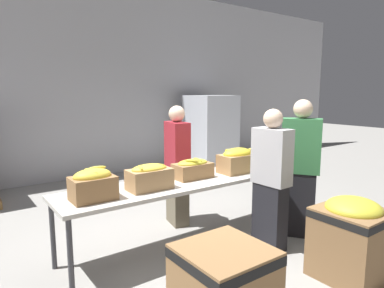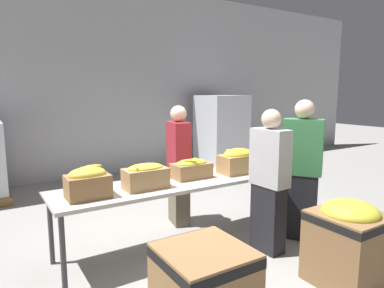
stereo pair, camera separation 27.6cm
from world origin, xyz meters
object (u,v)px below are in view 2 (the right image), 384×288
object	(u,v)px
banana_box_1	(146,176)
volunteer_2	(302,171)
volunteer_0	(179,166)
banana_box_0	(88,182)
banana_box_3	(238,161)
sorting_table	(193,183)
volunteer_1	(269,182)
donation_bin_1	(348,240)
banana_box_4	(266,157)
pallet_stack_0	(221,133)
banana_box_2	(191,168)

from	to	relation	value
banana_box_1	volunteer_2	xyz separation A→B (m)	(1.78, -0.55, -0.06)
volunteer_0	volunteer_2	size ratio (longest dim) A/B	0.95
banana_box_0	banana_box_3	bearing A→B (deg)	0.83
sorting_table	banana_box_3	xyz separation A→B (m)	(0.64, -0.04, 0.21)
banana_box_0	banana_box_1	xyz separation A→B (m)	(0.60, 0.00, -0.02)
volunteer_0	volunteer_1	xyz separation A→B (m)	(0.44, -1.24, -0.00)
sorting_table	banana_box_1	size ratio (longest dim) A/B	7.05
banana_box_1	volunteer_2	distance (m)	1.86
sorting_table	donation_bin_1	bearing A→B (deg)	-64.81
sorting_table	banana_box_1	distance (m)	0.66
volunteer_0	banana_box_3	bearing A→B (deg)	50.59
banana_box_1	banana_box_4	world-z (taller)	banana_box_1
banana_box_1	banana_box_4	xyz separation A→B (m)	(1.88, 0.15, -0.01)
pallet_stack_0	volunteer_2	bearing A→B (deg)	-112.66
banana_box_1	banana_box_3	xyz separation A→B (m)	(1.27, 0.02, 0.02)
banana_box_1	volunteer_2	size ratio (longest dim) A/B	0.27
banana_box_2	banana_box_3	distance (m)	0.64
banana_box_4	volunteer_0	bearing A→B (deg)	155.89
banana_box_4	volunteer_2	distance (m)	0.71
banana_box_2	volunteer_2	size ratio (longest dim) A/B	0.27
sorting_table	volunteer_2	size ratio (longest dim) A/B	1.90
banana_box_1	volunteer_0	world-z (taller)	volunteer_0
donation_bin_1	volunteer_2	bearing A→B (deg)	65.42
banana_box_0	volunteer_0	bearing A→B (deg)	25.29
banana_box_4	pallet_stack_0	xyz separation A→B (m)	(1.40, 2.91, -0.05)
volunteer_2	donation_bin_1	world-z (taller)	volunteer_2
banana_box_3	volunteer_2	distance (m)	0.77
volunteer_2	pallet_stack_0	distance (m)	3.91
banana_box_2	volunteer_0	xyz separation A→B (m)	(0.13, 0.53, -0.08)
banana_box_2	volunteer_0	bearing A→B (deg)	76.36
banana_box_4	volunteer_0	xyz separation A→B (m)	(-1.11, 0.50, -0.09)
volunteer_2	banana_box_4	bearing A→B (deg)	-43.63
sorting_table	banana_box_4	bearing A→B (deg)	3.81
donation_bin_1	pallet_stack_0	bearing A→B (deg)	66.94
volunteer_1	volunteer_2	world-z (taller)	volunteer_2
banana_box_4	pallet_stack_0	world-z (taller)	pallet_stack_0
banana_box_4	volunteer_1	bearing A→B (deg)	-132.31
banana_box_2	volunteer_0	distance (m)	0.55
sorting_table	donation_bin_1	size ratio (longest dim) A/B	4.02
banana_box_3	volunteer_1	size ratio (longest dim) A/B	0.30
volunteer_1	donation_bin_1	distance (m)	0.97
volunteer_0	pallet_stack_0	size ratio (longest dim) A/B	0.95
banana_box_0	volunteer_2	xyz separation A→B (m)	(2.38, -0.55, -0.08)
donation_bin_1	pallet_stack_0	xyz separation A→B (m)	(1.93, 4.53, 0.41)
banana_box_0	volunteer_2	size ratio (longest dim) A/B	0.24
banana_box_2	banana_box_3	world-z (taller)	banana_box_3
sorting_table	banana_box_4	xyz separation A→B (m)	(1.25, 0.08, 0.17)
volunteer_0	banana_box_2	bearing A→B (deg)	-1.80
banana_box_4	volunteer_0	size ratio (longest dim) A/B	0.31
sorting_table	banana_box_1	bearing A→B (deg)	-173.90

